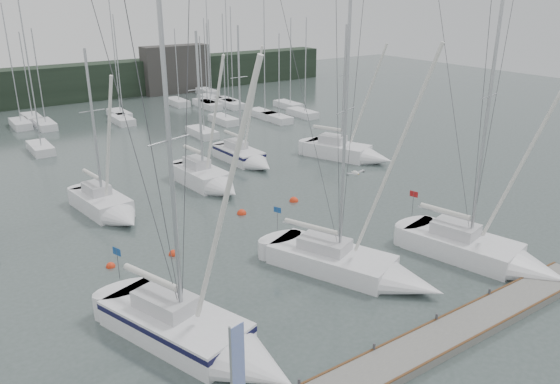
{
  "coord_description": "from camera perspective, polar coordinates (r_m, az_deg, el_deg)",
  "views": [
    {
      "loc": [
        -16.42,
        -17.89,
        14.95
      ],
      "look_at": [
        -0.68,
        5.0,
        4.56
      ],
      "focal_mm": 35.0,
      "sensor_mm": 36.0,
      "label": 1
    }
  ],
  "objects": [
    {
      "name": "ground",
      "position": [
        28.52,
        6.97,
        -11.29
      ],
      "size": [
        160.0,
        160.0,
        0.0
      ],
      "primitive_type": "plane",
      "color": "#42504C",
      "rests_on": "ground"
    },
    {
      "name": "dock",
      "position": [
        25.56,
        14.64,
        -15.51
      ],
      "size": [
        24.0,
        2.0,
        0.4
      ],
      "primitive_type": "cube",
      "color": "#63635E",
      "rests_on": "ground"
    },
    {
      "name": "far_treeline",
      "position": [
        82.51,
        -23.01,
        10.23
      ],
      "size": [
        90.0,
        4.0,
        5.0
      ],
      "primitive_type": "cube",
      "color": "black",
      "rests_on": "ground"
    },
    {
      "name": "far_building_right",
      "position": [
        85.92,
        -10.84,
        12.49
      ],
      "size": [
        10.0,
        3.0,
        7.0
      ],
      "primitive_type": "cube",
      "color": "#393734",
      "rests_on": "ground"
    },
    {
      "name": "mast_forest",
      "position": [
        68.97,
        -11.21,
        8.01
      ],
      "size": [
        49.49,
        26.11,
        14.75
      ],
      "color": "silver",
      "rests_on": "ground"
    },
    {
      "name": "sailboat_near_left",
      "position": [
        24.76,
        -7.72,
        -15.03
      ],
      "size": [
        6.2,
        10.6,
        15.78
      ],
      "rotation": [
        0.0,
        0.0,
        0.33
      ],
      "color": "silver",
      "rests_on": "ground"
    },
    {
      "name": "sailboat_near_center",
      "position": [
        30.44,
        9.08,
        -8.07
      ],
      "size": [
        6.58,
        10.26,
        15.56
      ],
      "rotation": [
        0.0,
        0.0,
        0.4
      ],
      "color": "silver",
      "rests_on": "ground"
    },
    {
      "name": "sailboat_near_right",
      "position": [
        33.69,
        21.48,
        -6.28
      ],
      "size": [
        5.11,
        9.73,
        16.24
      ],
      "rotation": [
        0.0,
        0.0,
        0.24
      ],
      "color": "silver",
      "rests_on": "ground"
    },
    {
      "name": "sailboat_mid_b",
      "position": [
        39.76,
        -17.34,
        -1.67
      ],
      "size": [
        3.47,
        7.8,
        12.16
      ],
      "rotation": [
        0.0,
        0.0,
        0.13
      ],
      "color": "silver",
      "rests_on": "ground"
    },
    {
      "name": "sailboat_mid_c",
      "position": [
        43.6,
        -7.31,
        1.16
      ],
      "size": [
        3.21,
        7.78,
        12.85
      ],
      "rotation": [
        0.0,
        0.0,
        0.08
      ],
      "color": "silver",
      "rests_on": "ground"
    },
    {
      "name": "sailboat_mid_d",
      "position": [
        49.47,
        -3.47,
        3.58
      ],
      "size": [
        2.78,
        7.62,
        12.86
      ],
      "rotation": [
        0.0,
        0.0,
        0.04
      ],
      "color": "silver",
      "rests_on": "ground"
    },
    {
      "name": "sailboat_mid_e",
      "position": [
        51.12,
        7.62,
        4.03
      ],
      "size": [
        5.73,
        8.8,
        12.91
      ],
      "rotation": [
        0.0,
        0.0,
        0.4
      ],
      "color": "silver",
      "rests_on": "ground"
    },
    {
      "name": "buoy_a",
      "position": [
        33.49,
        -11.05,
        -6.42
      ],
      "size": [
        0.59,
        0.59,
        0.59
      ],
      "primitive_type": "sphere",
      "color": "red",
      "rests_on": "ground"
    },
    {
      "name": "buoy_b",
      "position": [
        40.86,
        1.45,
        -0.96
      ],
      "size": [
        0.67,
        0.67,
        0.67
      ],
      "primitive_type": "sphere",
      "color": "red",
      "rests_on": "ground"
    },
    {
      "name": "buoy_c",
      "position": [
        32.98,
        -17.27,
        -7.46
      ],
      "size": [
        0.53,
        0.53,
        0.53
      ],
      "primitive_type": "sphere",
      "color": "red",
      "rests_on": "ground"
    },
    {
      "name": "dock_banner",
      "position": [
        19.25,
        -4.65,
        -18.01
      ],
      "size": [
        0.65,
        0.2,
        4.37
      ],
      "rotation": [
        0.0,
        0.0,
        0.23
      ],
      "color": "#A9ABB1",
      "rests_on": "dock"
    },
    {
      "name": "seagull",
      "position": [
        25.56,
        7.9,
        1.99
      ],
      "size": [
        0.97,
        0.43,
        0.19
      ],
      "rotation": [
        0.0,
        0.0,
        -0.05
      ],
      "color": "silver",
      "rests_on": "ground"
    },
    {
      "name": "buoy_d",
      "position": [
        38.69,
        -4.03,
        -2.28
      ],
      "size": [
        0.66,
        0.66,
        0.66
      ],
      "primitive_type": "sphere",
      "color": "red",
      "rests_on": "ground"
    }
  ]
}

